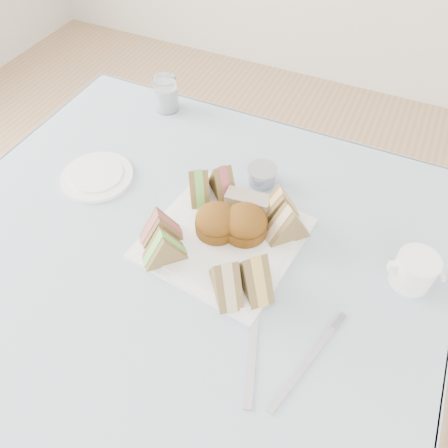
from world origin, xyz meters
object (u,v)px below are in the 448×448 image
at_px(serving_plate, 224,238).
at_px(table, 182,349).
at_px(creamer_jug, 414,270).
at_px(water_glass, 166,94).

bearing_deg(serving_plate, table, -119.50).
xyz_separation_m(serving_plate, creamer_jug, (0.35, 0.06, 0.03)).
relative_size(serving_plate, creamer_jug, 3.70).
bearing_deg(table, creamer_jug, 20.37).
distance_m(table, serving_plate, 0.40).
bearing_deg(water_glass, creamer_jug, -22.73).
bearing_deg(water_glass, table, -60.40).
height_order(table, water_glass, water_glass).
bearing_deg(creamer_jug, table, 175.73).
bearing_deg(water_glass, serving_plate, -46.46).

